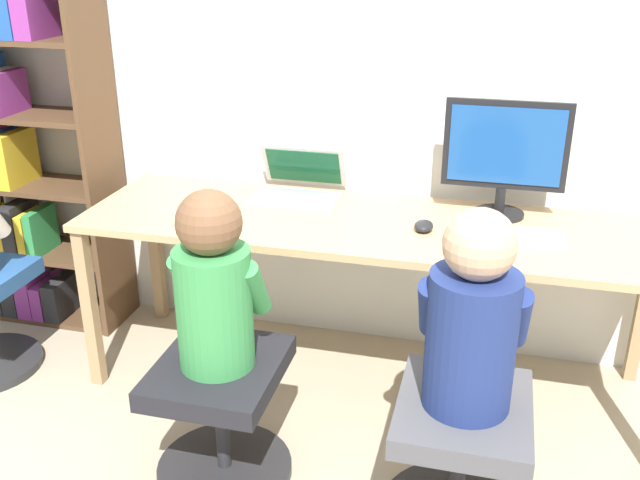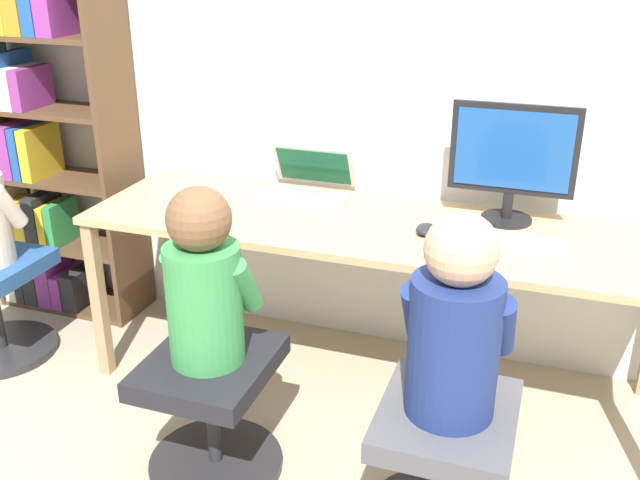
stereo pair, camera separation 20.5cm
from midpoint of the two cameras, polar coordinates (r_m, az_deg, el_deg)
name	(u,v)px [view 2 (the right image)]	position (r m, az deg, el deg)	size (l,w,h in m)	color
ground_plane	(345,429)	(2.87, 4.10, -14.89)	(14.00, 14.00, 0.00)	tan
wall_back	(403,60)	(3.03, 8.68, 14.01)	(10.00, 0.05, 2.60)	silver
desk	(373,238)	(2.82, 6.32, 0.14)	(2.29, 0.68, 0.74)	tan
desktop_monitor	(512,160)	(2.84, 17.16, 6.07)	(0.48, 0.20, 0.46)	black
laptop	(307,187)	(3.05, 0.84, 4.28)	(0.37, 0.29, 0.20)	#B7B7BC
keyboard	(507,241)	(2.69, 16.88, -0.10)	(0.43, 0.15, 0.03)	silver
computer_mouse_by_keyboard	(426,229)	(2.71, 10.60, 0.82)	(0.07, 0.10, 0.04)	black
office_chair_left	(444,460)	(2.36, 12.44, -16.91)	(0.48, 0.48, 0.46)	#262628
office_chair_right	(212,405)	(2.55, -6.31, -13.04)	(0.48, 0.48, 0.46)	#262628
person_at_monitor	(455,326)	(2.09, 13.56, -6.73)	(0.33, 0.29, 0.63)	navy
person_at_laptop	(204,282)	(2.30, -6.77, -3.44)	(0.31, 0.27, 0.61)	#388C47
bookshelf	(38,141)	(3.65, -20.17, 7.41)	(0.73, 0.32, 1.70)	#513823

